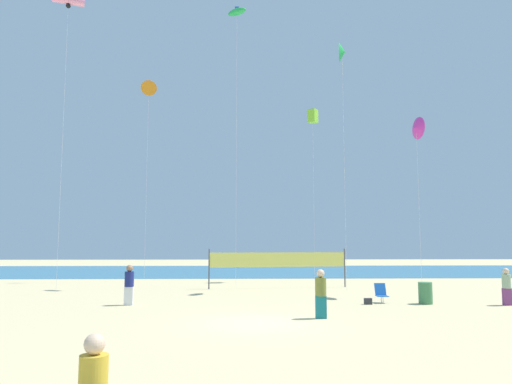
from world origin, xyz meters
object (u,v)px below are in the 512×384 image
object	(u,v)px
trash_barrel	(425,293)
kite_pink_tube	(68,2)
kite_magenta_delta	(416,128)
kite_lime_box	(313,116)
volleyball_net	(278,261)
beachgoer_navy_shirt	(129,284)
folding_beach_chair	(381,293)
beach_handbag	(368,301)
beachgoer_olive_shirt	(321,292)
kite_green_delta	(342,53)
beachgoer_sage_shirt	(507,285)
kite_orange_delta	(149,89)
kite_green_inflatable	(237,13)

from	to	relation	value
trash_barrel	kite_pink_tube	distance (m)	25.16
kite_magenta_delta	kite_lime_box	world-z (taller)	kite_lime_box
volleyball_net	beachgoer_navy_shirt	bearing A→B (deg)	-133.36
kite_magenta_delta	folding_beach_chair	bearing A→B (deg)	-137.77
kite_pink_tube	beach_handbag	bearing A→B (deg)	-16.92
beachgoer_olive_shirt	trash_barrel	distance (m)	6.80
kite_green_delta	trash_barrel	bearing A→B (deg)	-68.23
beachgoer_sage_shirt	folding_beach_chair	xyz separation A→B (m)	(-5.39, 1.08, -0.42)
trash_barrel	kite_lime_box	bearing A→B (deg)	103.57
folding_beach_chair	kite_orange_delta	xyz separation A→B (m)	(-13.67, 12.91, 13.94)
kite_green_inflatable	kite_pink_tube	xyz separation A→B (m)	(-9.76, -3.93, -1.40)
folding_beach_chair	volleyball_net	bearing A→B (deg)	87.21
kite_lime_box	kite_pink_tube	bearing A→B (deg)	-151.92
beachgoer_navy_shirt	kite_orange_delta	xyz separation A→B (m)	(-2.06, 13.47, 13.44)
trash_barrel	volleyball_net	distance (m)	9.97
trash_barrel	kite_lime_box	xyz separation A→B (m)	(-3.14, 13.00, 11.74)
kite_green_delta	folding_beach_chair	bearing A→B (deg)	-85.18
trash_barrel	kite_lime_box	size ratio (longest dim) A/B	0.08
kite_green_inflatable	beachgoer_sage_shirt	bearing A→B (deg)	-36.89
kite_orange_delta	kite_green_delta	distance (m)	15.22
kite_pink_tube	kite_green_delta	bearing A→B (deg)	4.00
folding_beach_chair	beach_handbag	world-z (taller)	folding_beach_chair
kite_orange_delta	kite_green_delta	xyz separation A→B (m)	(13.22, -7.55, -0.07)
folding_beach_chair	kite_green_delta	bearing A→B (deg)	61.37
volleyball_net	kite_green_inflatable	world-z (taller)	kite_green_inflatable
kite_green_inflatable	folding_beach_chair	bearing A→B (deg)	-49.67
volleyball_net	kite_lime_box	bearing A→B (deg)	59.97
beachgoer_olive_shirt	kite_pink_tube	bearing A→B (deg)	127.40
folding_beach_chair	kite_green_delta	size ratio (longest dim) A/B	0.06
trash_barrel	beach_handbag	xyz separation A→B (m)	(-2.69, -0.09, -0.35)
kite_pink_tube	kite_lime_box	size ratio (longest dim) A/B	1.34
folding_beach_chair	volleyball_net	xyz separation A→B (m)	(-4.28, 7.22, 1.18)
kite_magenta_delta	kite_lime_box	distance (m)	11.14
beachgoer_sage_shirt	kite_orange_delta	bearing A→B (deg)	149.46
beach_handbag	kite_lime_box	distance (m)	17.82
kite_lime_box	trash_barrel	bearing A→B (deg)	-76.43
volleyball_net	beach_handbag	bearing A→B (deg)	-65.95
volleyball_net	kite_magenta_delta	distance (m)	11.26
volleyball_net	beach_handbag	world-z (taller)	volleyball_net
beachgoer_olive_shirt	beach_handbag	bearing A→B (deg)	35.61
beachgoer_sage_shirt	kite_green_inflatable	distance (m)	23.15
beachgoer_olive_shirt	kite_magenta_delta	world-z (taller)	kite_magenta_delta
beachgoer_navy_shirt	kite_green_delta	xyz separation A→B (m)	(11.17, 5.92, 13.37)
folding_beach_chair	kite_pink_tube	world-z (taller)	kite_pink_tube
trash_barrel	kite_green_delta	size ratio (longest dim) A/B	0.07
kite_pink_tube	trash_barrel	bearing A→B (deg)	-14.34
beachgoer_navy_shirt	beachgoer_sage_shirt	world-z (taller)	beachgoer_navy_shirt
trash_barrel	kite_green_inflatable	size ratio (longest dim) A/B	0.05
beachgoer_navy_shirt	beach_handbag	bearing A→B (deg)	-160.46
beachgoer_navy_shirt	kite_green_inflatable	size ratio (longest dim) A/B	0.10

